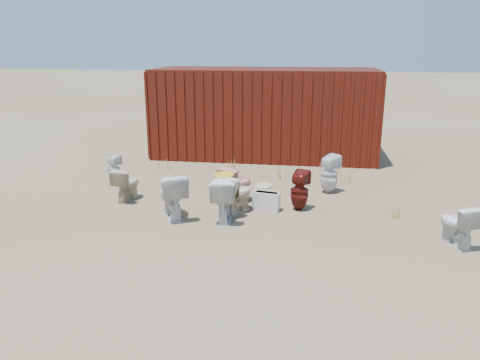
# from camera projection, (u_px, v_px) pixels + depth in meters

# --- Properties ---
(ground) EXTENTS (100.00, 100.00, 0.00)m
(ground) POSITION_uv_depth(u_px,v_px,m) (235.00, 218.00, 8.44)
(ground) COLOR brown
(ground) RESTS_ON ground
(shipping_container) EXTENTS (6.00, 2.40, 2.40)m
(shipping_container) POSITION_uv_depth(u_px,v_px,m) (265.00, 113.00, 13.05)
(shipping_container) COLOR #48110C
(shipping_container) RESTS_ON ground
(toilet_front_a) EXTENTS (0.80, 0.94, 0.84)m
(toilet_front_a) POSITION_uv_depth(u_px,v_px,m) (172.00, 195.00, 8.38)
(toilet_front_a) COLOR silver
(toilet_front_a) RESTS_ON ground
(toilet_front_pink) EXTENTS (0.72, 0.86, 0.76)m
(toilet_front_pink) POSITION_uv_depth(u_px,v_px,m) (237.00, 184.00, 9.19)
(toilet_front_pink) COLOR #DA867E
(toilet_front_pink) RESTS_ON ground
(toilet_front_c) EXTENTS (0.52, 0.81, 0.79)m
(toilet_front_c) POSITION_uv_depth(u_px,v_px,m) (223.00, 199.00, 8.27)
(toilet_front_c) COLOR white
(toilet_front_c) RESTS_ON ground
(toilet_front_maroon) EXTENTS (0.44, 0.44, 0.76)m
(toilet_front_maroon) POSITION_uv_depth(u_px,v_px,m) (300.00, 191.00, 8.79)
(toilet_front_maroon) COLOR #5A150F
(toilet_front_maroon) RESTS_ON ground
(toilet_front_e) EXTENTS (0.60, 0.76, 0.68)m
(toilet_front_e) POSITION_uv_depth(u_px,v_px,m) (458.00, 224.00, 7.23)
(toilet_front_e) COLOR silver
(toilet_front_e) RESTS_ON ground
(toilet_back_a) EXTENTS (0.37, 0.38, 0.63)m
(toilet_back_a) POSITION_uv_depth(u_px,v_px,m) (114.00, 169.00, 10.57)
(toilet_back_a) COLOR silver
(toilet_back_a) RESTS_ON ground
(toilet_back_beige_left) EXTENTS (0.48, 0.71, 0.67)m
(toilet_back_beige_left) POSITION_uv_depth(u_px,v_px,m) (127.00, 184.00, 9.36)
(toilet_back_beige_left) COLOR #C2B48E
(toilet_back_beige_left) RESTS_ON ground
(toilet_back_beige_right) EXTENTS (0.67, 0.82, 0.73)m
(toilet_back_beige_right) POSITION_uv_depth(u_px,v_px,m) (237.00, 194.00, 8.65)
(toilet_back_beige_right) COLOR beige
(toilet_back_beige_right) RESTS_ON ground
(toilet_back_yellowlid) EXTENTS (0.49, 0.75, 0.72)m
(toilet_back_yellowlid) POSITION_uv_depth(u_px,v_px,m) (224.00, 194.00, 8.64)
(toilet_back_yellowlid) COLOR white
(toilet_back_yellowlid) RESTS_ON ground
(toilet_back_e) EXTENTS (0.52, 0.52, 0.82)m
(toilet_back_e) POSITION_uv_depth(u_px,v_px,m) (329.00, 174.00, 9.82)
(toilet_back_e) COLOR white
(toilet_back_e) RESTS_ON ground
(yellow_lid) EXTENTS (0.36, 0.45, 0.02)m
(yellow_lid) POSITION_uv_depth(u_px,v_px,m) (224.00, 175.00, 8.54)
(yellow_lid) COLOR gold
(yellow_lid) RESTS_ON toilet_back_yellowlid
(loose_tank) EXTENTS (0.53, 0.30, 0.35)m
(loose_tank) POSITION_uv_depth(u_px,v_px,m) (266.00, 201.00, 8.84)
(loose_tank) COLOR silver
(loose_tank) RESTS_ON ground
(loose_lid_near) EXTENTS (0.40, 0.51, 0.02)m
(loose_lid_near) POSITION_uv_depth(u_px,v_px,m) (264.00, 186.00, 10.35)
(loose_lid_near) COLOR #C3B28D
(loose_lid_near) RESTS_ON ground
(loose_lid_far) EXTENTS (0.58, 0.59, 0.02)m
(loose_lid_far) POSITION_uv_depth(u_px,v_px,m) (242.00, 186.00, 10.34)
(loose_lid_far) COLOR beige
(loose_lid_far) RESTS_ON ground
(weed_clump_a) EXTENTS (0.36, 0.36, 0.29)m
(weed_clump_a) POSITION_uv_depth(u_px,v_px,m) (164.00, 164.00, 11.68)
(weed_clump_a) COLOR #B09746
(weed_clump_a) RESTS_ON ground
(weed_clump_b) EXTENTS (0.32, 0.32, 0.31)m
(weed_clump_b) POSITION_uv_depth(u_px,v_px,m) (285.00, 173.00, 10.84)
(weed_clump_b) COLOR #B09746
(weed_clump_b) RESTS_ON ground
(weed_clump_c) EXTENTS (0.36, 0.36, 0.33)m
(weed_clump_c) POSITION_uv_depth(u_px,v_px,m) (344.00, 176.00, 10.54)
(weed_clump_c) COLOR #B09746
(weed_clump_c) RESTS_ON ground
(weed_clump_d) EXTENTS (0.30, 0.30, 0.24)m
(weed_clump_d) POSITION_uv_depth(u_px,v_px,m) (232.00, 164.00, 11.80)
(weed_clump_d) COLOR #B09746
(weed_clump_d) RESTS_ON ground
(weed_clump_e) EXTENTS (0.34, 0.34, 0.29)m
(weed_clump_e) POSITION_uv_depth(u_px,v_px,m) (327.00, 166.00, 11.48)
(weed_clump_e) COLOR #B09746
(weed_clump_e) RESTS_ON ground
(weed_clump_f) EXTENTS (0.28, 0.28, 0.23)m
(weed_clump_f) POSITION_uv_depth(u_px,v_px,m) (392.00, 212.00, 8.42)
(weed_clump_f) COLOR #B09746
(weed_clump_f) RESTS_ON ground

